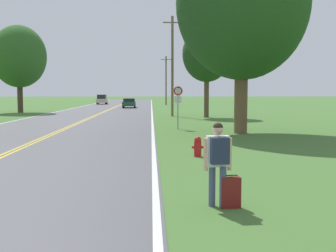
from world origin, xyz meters
TOP-DOWN VIEW (x-y plane):
  - hitchhiker_person at (6.90, 5.53)m, footprint 0.60×0.43m
  - suitcase at (7.15, 5.48)m, footprint 0.41×0.20m
  - fire_hydrant at (7.24, 12.38)m, footprint 0.43×0.27m
  - traffic_sign at (7.23, 23.64)m, footprint 0.60×0.10m
  - utility_pole_midground at (7.58, 37.66)m, footprint 1.80×0.24m
  - utility_pole_far at (8.22, 72.34)m, footprint 1.80×0.24m
  - tree_left_verge at (-9.40, 45.76)m, footprint 6.10×6.10m
  - tree_mid_treeline at (10.66, 20.92)m, footprint 7.47×7.47m
  - tree_right_cluster at (10.64, 35.72)m, footprint 4.47×4.47m
  - car_dark_green_sedan_receding at (2.31, 59.20)m, footprint 1.95×4.52m
  - car_champagne_van_distant at (-3.77, 77.44)m, footprint 1.96×4.87m

SIDE VIEW (x-z plane):
  - suitcase at x=7.15m, z-range -0.02..0.66m
  - fire_hydrant at x=7.24m, z-range 0.01..0.75m
  - car_dark_green_sedan_receding at x=2.31m, z-range 0.04..1.43m
  - car_champagne_van_distant at x=-3.77m, z-range 0.04..1.85m
  - hitchhiker_person at x=6.90m, z-range 0.20..1.95m
  - traffic_sign at x=7.23m, z-range 0.70..3.42m
  - utility_pole_far at x=8.22m, z-range 0.15..8.81m
  - utility_pole_midground at x=7.58m, z-range 0.16..9.70m
  - tree_right_cluster at x=10.64m, z-range 1.60..10.00m
  - tree_left_verge at x=-9.40m, z-range 1.40..11.26m
  - tree_mid_treeline at x=10.66m, z-range 1.50..13.13m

